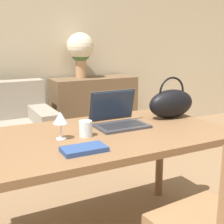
{
  "coord_description": "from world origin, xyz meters",
  "views": [
    {
      "loc": [
        -0.79,
        -0.76,
        1.26
      ],
      "look_at": [
        0.03,
        0.82,
        0.84
      ],
      "focal_mm": 50.0,
      "sensor_mm": 36.0,
      "label": 1
    }
  ],
  "objects_px": {
    "handbag": "(171,103)",
    "flower_vase": "(80,49)",
    "laptop": "(117,116)",
    "drinking_glass": "(86,129)",
    "wine_glass": "(60,119)"
  },
  "relations": [
    {
      "from": "drinking_glass",
      "to": "flower_vase",
      "type": "height_order",
      "value": "flower_vase"
    },
    {
      "from": "laptop",
      "to": "drinking_glass",
      "type": "height_order",
      "value": "laptop"
    },
    {
      "from": "wine_glass",
      "to": "drinking_glass",
      "type": "bearing_deg",
      "value": -5.37
    },
    {
      "from": "wine_glass",
      "to": "laptop",
      "type": "bearing_deg",
      "value": 15.44
    },
    {
      "from": "handbag",
      "to": "flower_vase",
      "type": "xyz_separation_m",
      "value": [
        0.08,
        1.89,
        0.31
      ]
    },
    {
      "from": "drinking_glass",
      "to": "handbag",
      "type": "bearing_deg",
      "value": 10.12
    },
    {
      "from": "handbag",
      "to": "wine_glass",
      "type": "bearing_deg",
      "value": -172.45
    },
    {
      "from": "handbag",
      "to": "flower_vase",
      "type": "bearing_deg",
      "value": 87.43
    },
    {
      "from": "drinking_glass",
      "to": "handbag",
      "type": "height_order",
      "value": "handbag"
    },
    {
      "from": "flower_vase",
      "to": "laptop",
      "type": "bearing_deg",
      "value": -105.08
    },
    {
      "from": "laptop",
      "to": "flower_vase",
      "type": "distance_m",
      "value": 1.98
    },
    {
      "from": "handbag",
      "to": "laptop",
      "type": "bearing_deg",
      "value": 179.58
    },
    {
      "from": "wine_glass",
      "to": "flower_vase",
      "type": "distance_m",
      "value": 2.22
    },
    {
      "from": "laptop",
      "to": "handbag",
      "type": "distance_m",
      "value": 0.42
    },
    {
      "from": "flower_vase",
      "to": "wine_glass",
      "type": "bearing_deg",
      "value": -114.71
    }
  ]
}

